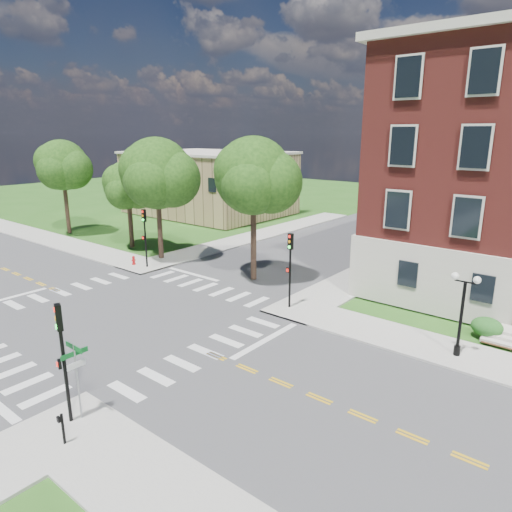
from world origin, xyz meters
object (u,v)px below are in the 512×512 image
Objects in this scene: traffic_signal_se at (62,349)px; traffic_signal_ne at (290,261)px; traffic_signal_nw at (145,231)px; street_sign_pole at (76,367)px; twin_lamp_west at (462,310)px; fire_hydrant at (134,261)px; push_button_post at (62,427)px.

traffic_signal_se and traffic_signal_ne have the same top height.
traffic_signal_nw is 1.55× the size of street_sign_pole.
traffic_signal_ne is 1.00× the size of traffic_signal_nw.
traffic_signal_nw is 24.64m from twin_lamp_west.
traffic_signal_nw reaches higher than fire_hydrant.
traffic_signal_nw reaches higher than street_sign_pole.
twin_lamp_west is 5.64× the size of fire_hydrant.
fire_hydrant is (-16.19, 14.46, -1.84)m from street_sign_pole.
traffic_signal_nw is at bearing 134.11° from traffic_signal_se.
fire_hydrant is at bearing 137.49° from push_button_post.
fire_hydrant is at bearing 138.24° from street_sign_pole.
traffic_signal_se is 1.13× the size of twin_lamp_west.
traffic_signal_se is 1.00× the size of traffic_signal_nw.
traffic_signal_ne is 6.40× the size of fire_hydrant.
traffic_signal_se reaches higher than push_button_post.
twin_lamp_west is at bearing 56.08° from street_sign_pole.
traffic_signal_ne and traffic_signal_nw have the same top height.
traffic_signal_se reaches higher than street_sign_pole.
twin_lamp_west reaches higher than fire_hydrant.
traffic_signal_ne is (-0.28, 15.11, 0.00)m from traffic_signal_se.
push_button_post is (-8.91, -15.89, -1.73)m from twin_lamp_west.
traffic_signal_nw is 20.89m from street_sign_pole.
fire_hydrant is (-15.78, -0.27, -2.72)m from traffic_signal_ne.
traffic_signal_ne is 16.01m from fire_hydrant.
push_button_post is at bearing -42.51° from fire_hydrant.
traffic_signal_ne reaches higher than fire_hydrant.
street_sign_pole is at bearing -123.92° from twin_lamp_west.
traffic_signal_se and traffic_signal_nw have the same top height.
traffic_signal_se is 2.76m from push_button_post.
traffic_signal_nw is at bearing 179.81° from twin_lamp_west.
traffic_signal_se is at bearing -45.89° from traffic_signal_nw.
traffic_signal_ne is at bearing 94.84° from push_button_post.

